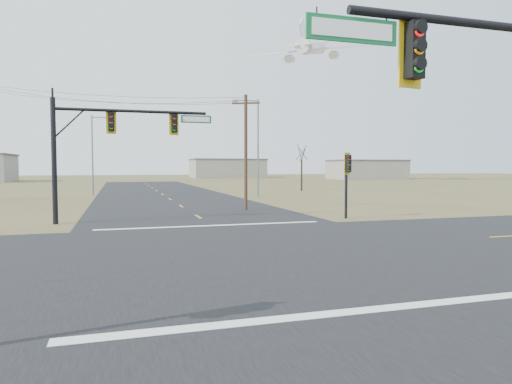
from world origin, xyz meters
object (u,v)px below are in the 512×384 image
Objects in this scene: mast_arm_far at (112,134)px; pedestal_signal_ne at (348,169)px; utility_pole_near at (246,150)px; streetlight_c at (94,151)px; bare_tree_c at (302,152)px; streetlight_a at (256,142)px.

pedestal_signal_ne is (13.54, -2.28, -2.01)m from mast_arm_far.
utility_pole_near is at bearing 21.53° from mast_arm_far.
streetlight_c is at bearing 117.31° from utility_pole_near.
utility_pole_near is (9.11, 4.64, -0.65)m from mast_arm_far.
pedestal_signal_ne is at bearing -57.38° from utility_pole_near.
bare_tree_c is at bearing 58.79° from utility_pole_near.
mast_arm_far is 1.01× the size of streetlight_c.
mast_arm_far is 10.25m from utility_pole_near.
mast_arm_far is 22.48m from streetlight_a.
mast_arm_far is 13.88m from pedestal_signal_ne.
streetlight_c is at bearing 161.66° from streetlight_a.
streetlight_a reaches higher than pedestal_signal_ne.
bare_tree_c is (25.12, 1.01, 0.08)m from streetlight_c.
streetlight_c is 25.14m from bare_tree_c.
utility_pole_near is at bearing -121.21° from bare_tree_c.
utility_pole_near is at bearing -99.49° from streetlight_a.
pedestal_signal_ne is 0.49× the size of utility_pole_near.
pedestal_signal_ne is 0.63× the size of bare_tree_c.
mast_arm_far is 2.19× the size of pedestal_signal_ne.
utility_pole_near reaches higher than bare_tree_c.
utility_pole_near is (-4.43, 6.92, 1.36)m from pedestal_signal_ne.
streetlight_a is (13.84, 17.71, 0.63)m from mast_arm_far.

